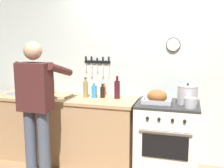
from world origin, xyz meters
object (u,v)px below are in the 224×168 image
Objects in this scene: stove at (167,138)px; bottle_soy_sauce at (103,92)px; person_cook at (36,102)px; saucepan at (190,103)px; roasting_pan at (157,98)px; bottle_dish_soap at (94,91)px; bottle_wine_red at (117,89)px; bottle_vinegar at (86,89)px; cutting_board at (58,96)px; bottle_hot_sauce at (104,90)px; bottle_olive_oil at (52,87)px; stock_pot at (187,95)px.

bottle_soy_sauce reaches higher than stove.
person_cook is 12.03× the size of saucepan.
bottle_dish_soap is (-0.86, 0.13, 0.01)m from roasting_pan.
bottle_wine_red reaches higher than bottle_soy_sauce.
saucepan is 0.46× the size of bottle_wine_red.
bottle_vinegar is 0.91× the size of bottle_wine_red.
bottle_dish_soap is (-1.25, 0.21, 0.03)m from saucepan.
bottle_dish_soap reaches higher than cutting_board.
cutting_board is at bearing 1.17° from person_cook.
cutting_board is 0.40m from bottle_vinegar.
bottle_vinegar is 1.67× the size of bottle_hot_sauce.
bottle_soy_sauce reaches higher than roasting_pan.
person_cook is 8.56× the size of bottle_soy_sauce.
saucepan is 0.50× the size of bottle_olive_oil.
bottle_dish_soap reaches higher than stove.
cutting_board is (-0.01, 0.58, -0.04)m from person_cook.
cutting_board reaches higher than stove.
roasting_pan reaches higher than stove.
person_cook is 1.80m from saucepan.
person_cook is 0.90m from bottle_soy_sauce.
stock_pot is 1.22m from bottle_dish_soap.
bottle_wine_red is at bearing 173.49° from stove.
bottle_hot_sauce is at bearing 160.91° from saucepan.
bottle_olive_oil reaches higher than stock_pot.
bottle_wine_red reaches higher than stove.
bottle_wine_red reaches higher than saucepan.
person_cook is at bearing -166.02° from saucepan.
stock_pot is 1.21× the size of bottle_dish_soap.
person_cook reaches higher than bottle_hot_sauce.
roasting_pan is 0.87m from bottle_dish_soap.
bottle_soy_sauce is 0.17m from bottle_hot_sauce.
roasting_pan is 1.51m from bottle_olive_oil.
bottle_vinegar reaches higher than roasting_pan.
stove is at bearing -172.54° from stock_pot.
bottle_soy_sauce is (0.23, 0.04, -0.03)m from bottle_vinegar.
bottle_vinegar is 0.12m from bottle_dish_soap.
bottle_hot_sauce is (-0.91, 0.24, 0.52)m from stove.
bottle_dish_soap is at bearing 8.05° from bottle_vinegar.
person_cook reaches higher than bottle_vinegar.
stove is at bearing 148.24° from saucepan.
stock_pot is 1.33m from bottle_vinegar.
bottle_vinegar reaches higher than saucepan.
stove is 3.27× the size of bottle_olive_oil.
bottle_soy_sauce is (-1.14, 0.24, 0.02)m from saucepan.
bottle_wine_red is 1.84× the size of bottle_hot_sauce.
roasting_pan is 1.82× the size of bottle_soy_sauce.
bottle_soy_sauce is at bearing 8.21° from cutting_board.
stock_pot is 0.85× the size of bottle_wine_red.
stove is 1.67m from person_cook.
bottle_vinegar is (-1.11, 0.03, 0.56)m from stove.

